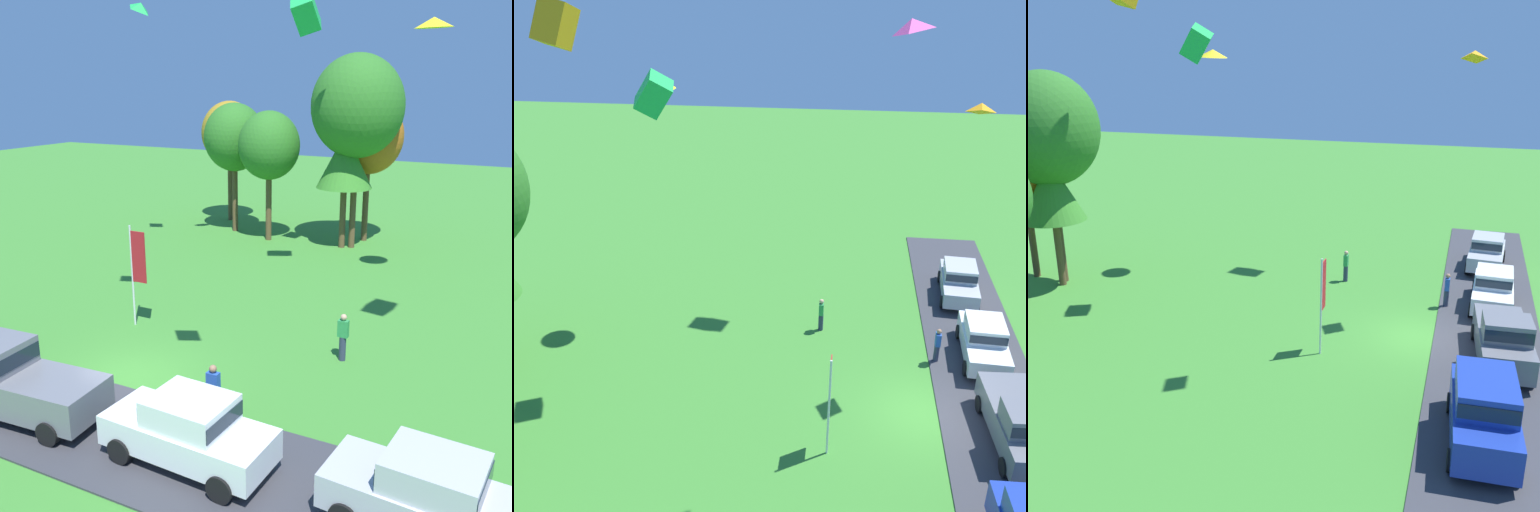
# 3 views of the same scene
# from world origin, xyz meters

# --- Properties ---
(ground_plane) EXTENTS (120.00, 120.00, 0.00)m
(ground_plane) POSITION_xyz_m (0.00, 0.00, 0.00)
(ground_plane) COLOR #3D842D
(pavement_strip) EXTENTS (36.00, 4.40, 0.06)m
(pavement_strip) POSITION_xyz_m (0.00, -2.81, 0.03)
(pavement_strip) COLOR #38383D
(pavement_strip) RESTS_ON ground
(car_pickup_mid_row) EXTENTS (5.12, 2.32, 2.14)m
(car_pickup_mid_row) POSITION_xyz_m (-1.42, -3.28, 1.11)
(car_pickup_mid_row) COLOR slate
(car_pickup_mid_row) RESTS_ON ground
(car_sedan_by_flagpole) EXTENTS (4.47, 2.10, 1.84)m
(car_sedan_by_flagpole) POSITION_xyz_m (4.30, -3.00, 1.04)
(car_sedan_by_flagpole) COLOR white
(car_sedan_by_flagpole) RESTS_ON ground
(car_sedan_far_end) EXTENTS (4.52, 2.22, 1.84)m
(car_sedan_far_end) POSITION_xyz_m (10.13, -2.76, 1.04)
(car_sedan_far_end) COLOR #B7B7BC
(car_sedan_far_end) RESTS_ON ground
(person_on_lawn) EXTENTS (0.36, 0.24, 1.71)m
(person_on_lawn) POSITION_xyz_m (3.74, -0.91, 0.88)
(person_on_lawn) COLOR #2D334C
(person_on_lawn) RESTS_ON ground
(person_watching_sky) EXTENTS (0.36, 0.24, 1.71)m
(person_watching_sky) POSITION_xyz_m (5.75, 4.41, 0.88)
(person_watching_sky) COLOR #2D334C
(person_watching_sky) RESTS_ON ground
(tree_right_of_center) EXTENTS (3.86, 3.86, 8.14)m
(tree_right_of_center) POSITION_xyz_m (-8.61, 22.03, 5.99)
(tree_right_of_center) COLOR brown
(tree_right_of_center) RESTS_ON ground
(tree_center_back) EXTENTS (3.85, 3.85, 8.13)m
(tree_center_back) POSITION_xyz_m (-6.77, 19.36, 5.97)
(tree_center_back) COLOR brown
(tree_center_back) RESTS_ON ground
(tree_far_left) EXTENTS (3.67, 3.67, 7.76)m
(tree_far_left) POSITION_xyz_m (-3.81, 18.22, 5.70)
(tree_far_left) COLOR brown
(tree_far_left) RESTS_ON ground
(tree_far_right) EXTENTS (3.17, 3.17, 6.70)m
(tree_far_right) POSITION_xyz_m (0.78, 18.58, 5.07)
(tree_far_right) COLOR brown
(tree_far_right) RESTS_ON ground
(tree_left_of_center) EXTENTS (5.16, 5.16, 10.89)m
(tree_left_of_center) POSITION_xyz_m (1.30, 18.83, 8.02)
(tree_left_of_center) COLOR brown
(tree_left_of_center) RESTS_ON ground
(tree_lone_near) EXTENTS (4.03, 4.03, 8.50)m
(tree_lone_near) POSITION_xyz_m (1.46, 20.75, 6.25)
(tree_lone_near) COLOR brown
(tree_lone_near) RESTS_ON ground
(flag_banner) EXTENTS (0.71, 0.08, 4.07)m
(flag_banner) POSITION_xyz_m (-2.44, 3.70, 2.58)
(flag_banner) COLOR silver
(flag_banner) RESTS_ON ground
(kite_box_topmost) EXTENTS (1.33, 1.67, 1.78)m
(kite_box_topmost) POSITION_xyz_m (1.54, 10.59, 12.01)
(kite_box_topmost) COLOR green
(kite_diamond_over_trees) EXTENTS (1.23, 0.98, 0.80)m
(kite_diamond_over_trees) POSITION_xyz_m (-8.42, 12.67, 13.02)
(kite_diamond_over_trees) COLOR green
(kite_delta_trailing_tail) EXTENTS (2.10, 2.11, 0.49)m
(kite_delta_trailing_tail) POSITION_xyz_m (6.48, 12.01, 11.61)
(kite_delta_trailing_tail) COLOR yellow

